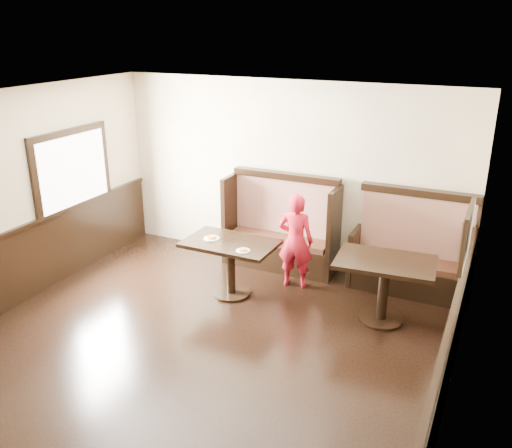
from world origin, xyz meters
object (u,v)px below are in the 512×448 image
Objects in this scene: booth_main at (282,233)px; child at (296,241)px; table_main at (231,254)px; table_neighbor at (384,276)px; booth_neighbor at (411,258)px.

child is at bearing -51.88° from booth_main.
table_neighbor is at bearing 5.64° from table_main.
table_neighbor is at bearing -29.29° from booth_main.
table_main is at bearing -179.59° from table_neighbor.
table_main is 2.06m from table_neighbor.
booth_main is 1.95m from booth_neighbor.
booth_main is at bearing 179.95° from booth_neighbor.
child is at bearing -159.61° from booth_neighbor.
booth_main is at bearing 78.27° from table_main.
booth_main is 1.28× the size of child.
booth_neighbor is (1.95, -0.00, -0.05)m from booth_main.
booth_main is 1.22m from table_main.
booth_neighbor reaches higher than table_neighbor.
child is (-1.51, -0.56, 0.21)m from booth_neighbor.
booth_main is at bearing 146.01° from table_neighbor.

